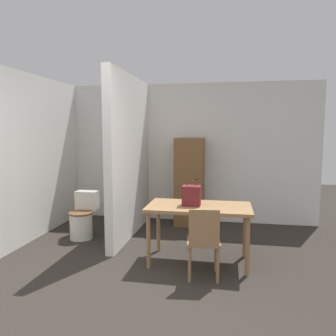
% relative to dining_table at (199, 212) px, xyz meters
% --- Properties ---
extents(ground_plane, '(16.00, 16.00, 0.00)m').
position_rel_dining_table_xyz_m(ground_plane, '(-0.56, -1.28, -0.65)').
color(ground_plane, '#2D2823').
extents(wall_back, '(4.97, 0.12, 2.50)m').
position_rel_dining_table_xyz_m(wall_back, '(-0.56, 1.99, 0.60)').
color(wall_back, white).
rests_on(wall_back, ground_plane).
extents(wall_left, '(0.12, 4.22, 2.50)m').
position_rel_dining_table_xyz_m(wall_left, '(-2.61, 0.33, 0.60)').
color(wall_left, white).
rests_on(wall_left, ground_plane).
extents(partition_wall, '(0.12, 1.97, 2.50)m').
position_rel_dining_table_xyz_m(partition_wall, '(-1.18, 0.95, 0.60)').
color(partition_wall, white).
rests_on(partition_wall, ground_plane).
extents(dining_table, '(1.28, 0.70, 0.73)m').
position_rel_dining_table_xyz_m(dining_table, '(0.00, 0.00, 0.00)').
color(dining_table, '#997047').
rests_on(dining_table, ground_plane).
extents(wooden_chair, '(0.40, 0.40, 0.82)m').
position_rel_dining_table_xyz_m(wooden_chair, '(0.09, -0.46, -0.20)').
color(wooden_chair, '#997047').
rests_on(wooden_chair, ground_plane).
extents(toilet, '(0.36, 0.51, 0.70)m').
position_rel_dining_table_xyz_m(toilet, '(-1.86, 0.66, -0.35)').
color(toilet, silver).
rests_on(toilet, ground_plane).
extents(handbag, '(0.22, 0.17, 0.31)m').
position_rel_dining_table_xyz_m(handbag, '(-0.09, -0.01, 0.21)').
color(handbag, maroon).
rests_on(handbag, dining_table).
extents(wooden_cabinet, '(0.49, 0.49, 1.53)m').
position_rel_dining_table_xyz_m(wooden_cabinet, '(-0.32, 1.68, 0.11)').
color(wooden_cabinet, brown).
rests_on(wooden_cabinet, ground_plane).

